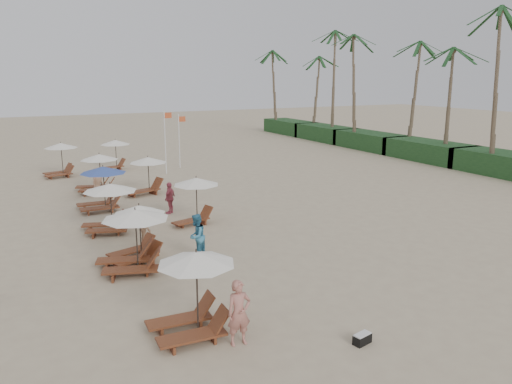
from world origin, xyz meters
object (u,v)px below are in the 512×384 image
inland_station_1 (145,173)px  beachgoer_far_b (97,182)px  lounger_station_4 (100,188)px  beachgoer_mid_b (144,225)px  inland_station_0 (194,195)px  beachgoer_near (239,313)px  lounger_station_2 (135,233)px  beachgoer_mid_a (196,236)px  duffel_bag (362,339)px  lounger_station_3 (107,206)px  lounger_station_0 (190,295)px  inland_station_2 (114,150)px  lounger_station_6 (59,159)px  flag_pole_near (166,139)px  lounger_station_5 (96,174)px  lounger_station_1 (130,240)px  beachgoer_far_a (170,198)px

inland_station_1 → beachgoer_far_b: 2.83m
lounger_station_4 → beachgoer_mid_b: size_ratio=1.79×
inland_station_0 → beachgoer_near: bearing=-104.7°
lounger_station_2 → inland_station_0: size_ratio=0.90×
beachgoer_mid_a → beachgoer_far_b: (-1.49, 12.55, -0.04)m
duffel_bag → beachgoer_mid_b: bearing=104.6°
lounger_station_3 → beachgoer_mid_b: size_ratio=1.73×
inland_station_0 → lounger_station_0: bearing=-111.1°
inland_station_2 → beachgoer_mid_a: inland_station_2 is taller
beachgoer_near → beachgoer_mid_b: bearing=93.1°
lounger_station_0 → lounger_station_6: size_ratio=0.97×
inland_station_2 → lounger_station_3: bearing=-103.1°
beachgoer_far_b → flag_pole_near: flag_pole_near is taller
lounger_station_6 → beachgoer_mid_a: size_ratio=1.43×
lounger_station_5 → beachgoer_far_b: size_ratio=1.57×
lounger_station_1 → lounger_station_6: lounger_station_6 is taller
flag_pole_near → lounger_station_6: bearing=161.5°
inland_station_2 → beachgoer_mid_b: size_ratio=1.72×
lounger_station_0 → beachgoer_far_a: size_ratio=1.49×
inland_station_2 → lounger_station_4: bearing=-105.4°
lounger_station_5 → beachgoer_mid_a: (1.35, -13.58, -0.24)m
lounger_station_5 → inland_station_1: lounger_station_5 is taller
beachgoer_far_a → beachgoer_far_b: beachgoer_far_b is taller
lounger_station_2 → beachgoer_mid_a: (2.17, -0.88, -0.22)m
lounger_station_0 → beachgoer_near: (0.98, -1.06, -0.29)m
lounger_station_3 → lounger_station_5: bearing=83.0°
beachgoer_mid_a → lounger_station_2: bearing=-65.6°
beachgoer_near → inland_station_2: bearing=88.0°
lounger_station_3 → beachgoer_mid_b: 2.46m
lounger_station_1 → lounger_station_5: (1.25, 13.72, -0.05)m
lounger_station_4 → beachgoer_near: 15.83m
lounger_station_3 → inland_station_0: bearing=-7.7°
beachgoer_far_a → flag_pole_near: 11.21m
inland_station_0 → beachgoer_near: inland_station_0 is taller
lounger_station_0 → beachgoer_mid_b: 8.60m
beachgoer_near → beachgoer_mid_b: beachgoer_near is taller
lounger_station_1 → beachgoer_near: (1.27, -6.51, -0.28)m
beachgoer_far_b → lounger_station_1: bearing=-137.3°
lounger_station_3 → flag_pole_near: flag_pole_near is taller
inland_station_0 → inland_station_2: same height
lounger_station_0 → beachgoer_mid_a: bearing=67.6°
duffel_bag → lounger_station_2: bearing=112.7°
lounger_station_2 → beachgoer_mid_a: size_ratio=1.32×
lounger_station_0 → lounger_station_5: bearing=87.2°
lounger_station_1 → lounger_station_5: lounger_station_5 is taller
lounger_station_6 → beachgoer_far_a: bearing=-73.3°
beachgoer_far_b → flag_pole_near: size_ratio=0.37×
beachgoer_mid_b → lounger_station_1: bearing=147.1°
lounger_station_4 → beachgoer_far_b: (0.46, 3.39, -0.35)m
lounger_station_2 → flag_pole_near: (6.47, 16.59, 1.45)m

